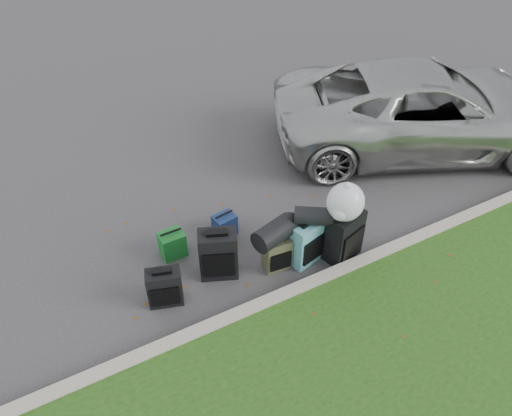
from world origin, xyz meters
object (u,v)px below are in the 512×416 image
suitcase_teal (306,242)px  tote_green (172,244)px  suitcase_small_black (165,287)px  suitcase_olive (277,254)px  suv (424,108)px  suitcase_large_black_right (344,236)px  suitcase_large_black_left (218,254)px  tote_navy (225,225)px

suitcase_teal → tote_green: size_ratio=1.77×
suitcase_small_black → suitcase_olive: bearing=12.4°
suv → suitcase_large_black_right: size_ratio=6.86×
suitcase_olive → suitcase_large_black_left: bearing=165.6°
suv → suitcase_large_black_left: 4.68m
suitcase_large_black_right → tote_green: (-2.04, 1.12, -0.19)m
suv → suitcase_large_black_left: bearing=128.5°
suitcase_large_black_left → suitcase_olive: (0.73, -0.26, -0.11)m
suitcase_large_black_left → tote_green: suitcase_large_black_left is taller
suitcase_small_black → tote_navy: size_ratio=1.61×
suitcase_large_black_right → tote_navy: (-1.23, 1.17, -0.21)m
suv → suitcase_large_black_left: (-4.51, -1.20, -0.36)m
tote_green → tote_navy: size_ratio=1.15×
tote_green → suitcase_teal: bearing=-32.6°
suitcase_small_black → suitcase_teal: 1.95m
suitcase_olive → tote_navy: bearing=115.0°
suv → tote_green: bearing=120.3°
suitcase_teal → tote_green: bearing=134.7°
suitcase_small_black → suitcase_large_black_right: bearing=8.8°
suitcase_olive → suitcase_large_black_right: size_ratio=0.65×
tote_navy → suitcase_small_black: bearing=-155.3°
tote_green → tote_navy: bearing=1.8°
suv → suitcase_olive: size_ratio=10.56×
suv → suitcase_teal: suv is taller
suitcase_olive → tote_navy: suitcase_olive is taller
suitcase_small_black → suitcase_large_black_right: 2.45m
suitcase_teal → suitcase_large_black_right: (0.48, -0.18, 0.04)m
suitcase_olive → suitcase_large_black_right: suitcase_large_black_right is taller
suitcase_small_black → suitcase_teal: suitcase_teal is taller
suitcase_teal → suitcase_large_black_right: suitcase_large_black_right is taller
suitcase_large_black_right → tote_navy: size_ratio=2.29×
suitcase_large_black_left → suitcase_small_black: bearing=-148.7°
suv → tote_green: 4.99m
suitcase_olive → tote_green: 1.45m
suitcase_large_black_left → suitcase_teal: suitcase_large_black_left is taller
suitcase_small_black → suitcase_large_black_left: (0.79, 0.12, 0.09)m
suv → suitcase_teal: 3.72m
suitcase_large_black_left → suitcase_olive: 0.79m
suv → suitcase_olive: (-3.78, -1.46, -0.47)m
tote_green → suv: bearing=5.4°
suitcase_small_black → suitcase_large_black_left: size_ratio=0.74×
suv → tote_navy: size_ratio=15.73×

